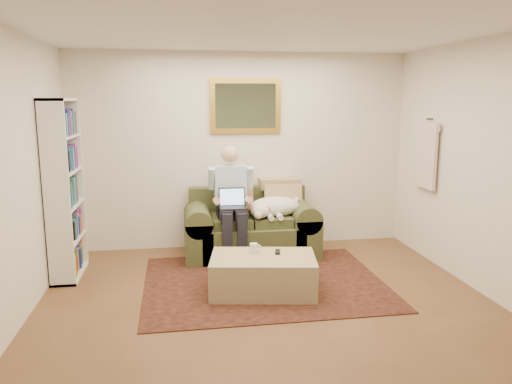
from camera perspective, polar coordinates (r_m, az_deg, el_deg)
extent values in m
cube|color=brown|center=(4.66, 2.27, -14.71)|extent=(4.50, 5.00, 0.01)
cube|color=white|center=(4.26, 2.54, 18.81)|extent=(4.50, 5.00, 0.01)
cube|color=silver|center=(6.72, -1.74, 4.69)|extent=(4.50, 0.01, 2.60)
cube|color=black|center=(5.58, 0.92, -10.27)|extent=(2.61, 2.10, 0.01)
cube|color=#44502A|center=(6.45, -0.60, -5.45)|extent=(1.28, 0.82, 0.42)
cube|color=#44502A|center=(6.69, -1.04, -1.16)|extent=(1.55, 0.18, 0.43)
cube|color=#44502A|center=(6.38, -6.61, -5.25)|extent=(0.34, 0.82, 0.85)
cube|color=#44502A|center=(6.56, 5.25, -4.77)|extent=(0.34, 0.82, 0.85)
cube|color=#44502A|center=(6.30, -2.81, -3.33)|extent=(0.48, 0.55, 0.12)
cube|color=#44502A|center=(6.37, 1.71, -3.17)|extent=(0.48, 0.55, 0.12)
cube|color=black|center=(6.07, -2.64, -1.81)|extent=(0.33, 0.23, 0.02)
cube|color=black|center=(6.16, -2.76, -0.55)|extent=(0.33, 0.06, 0.23)
cube|color=#99BFF2|center=(6.15, -2.76, -0.56)|extent=(0.30, 0.05, 0.19)
cube|color=tan|center=(5.25, 0.81, -9.41)|extent=(1.17, 0.84, 0.39)
cylinder|color=white|center=(5.30, -0.26, -6.43)|extent=(0.08, 0.08, 0.10)
cube|color=black|center=(5.31, 2.49, -6.84)|extent=(0.08, 0.16, 0.02)
cube|color=gold|center=(6.67, -1.21, 9.81)|extent=(0.94, 0.04, 0.72)
cube|color=gray|center=(6.65, -1.19, 9.81)|extent=(0.80, 0.01, 0.58)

